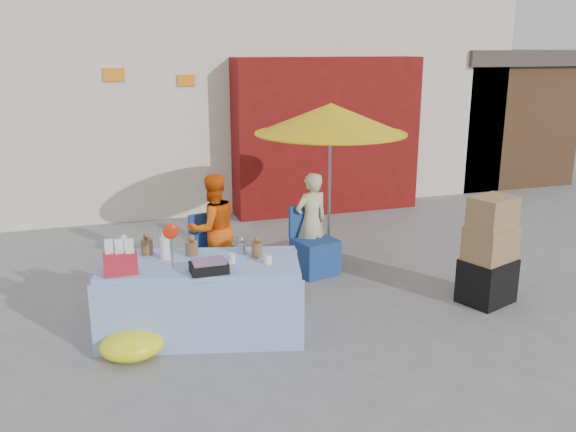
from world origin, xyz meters
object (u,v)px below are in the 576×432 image
object	(u,v)px
market_table	(201,296)
chair_left	(216,264)
vendor_orange	(213,229)
vendor_beige	(311,222)
chair_right	(314,254)
umbrella	(331,119)
box_stack	(489,254)

from	to	relation	value
market_table	chair_left	bearing A→B (deg)	86.34
vendor_orange	vendor_beige	size ratio (longest dim) A/B	1.05
chair_right	umbrella	size ratio (longest dim) A/B	0.41
vendor_beige	box_stack	xyz separation A→B (m)	(1.50, -1.58, -0.07)
market_table	umbrella	bearing A→B (deg)	51.84
chair_left	vendor_orange	size ratio (longest dim) A/B	0.64
market_table	chair_left	size ratio (longest dim) A/B	2.49
chair_right	vendor_orange	world-z (taller)	vendor_orange
chair_left	vendor_orange	distance (m)	0.43
market_table	vendor_beige	world-z (taller)	vendor_beige
market_table	vendor_orange	world-z (taller)	vendor_orange
umbrella	box_stack	size ratio (longest dim) A/B	1.72
vendor_orange	umbrella	bearing A→B (deg)	171.43
box_stack	vendor_beige	bearing A→B (deg)	133.61
chair_right	vendor_beige	xyz separation A→B (m)	(0.00, 0.13, 0.38)
market_table	box_stack	xyz separation A→B (m)	(3.15, -0.24, 0.18)
chair_right	market_table	bearing A→B (deg)	-157.84
vendor_beige	umbrella	xyz separation A→B (m)	(0.30, 0.15, 1.26)
chair_left	umbrella	world-z (taller)	umbrella
market_table	chair_right	world-z (taller)	market_table
chair_right	vendor_orange	size ratio (longest dim) A/B	0.64
chair_left	box_stack	bearing A→B (deg)	-41.71
market_table	vendor_beige	size ratio (longest dim) A/B	1.67
chair_left	vendor_orange	world-z (taller)	vendor_orange
vendor_beige	umbrella	world-z (taller)	umbrella
chair_right	vendor_beige	size ratio (longest dim) A/B	0.67
market_table	box_stack	size ratio (longest dim) A/B	1.74
vendor_orange	box_stack	xyz separation A→B (m)	(2.75, -1.58, -0.10)
chair_left	vendor_beige	bearing A→B (deg)	-7.96
umbrella	box_stack	world-z (taller)	umbrella
chair_right	box_stack	distance (m)	2.11
chair_right	vendor_orange	distance (m)	1.32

